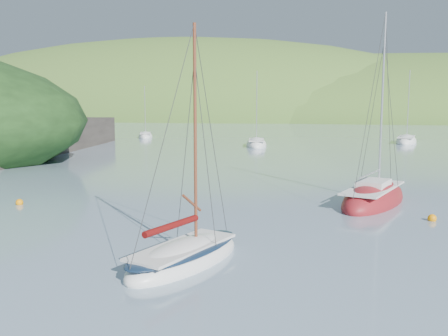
% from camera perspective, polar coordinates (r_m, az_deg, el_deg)
% --- Properties ---
extents(ground, '(700.00, 700.00, 0.00)m').
position_cam_1_polar(ground, '(18.71, -11.85, -10.81)').
color(ground, slate).
rests_on(ground, ground).
extents(shoreline_hills, '(690.00, 135.00, 56.00)m').
position_cam_1_polar(shoreline_hills, '(189.15, 9.63, 5.75)').
color(shoreline_hills, '#396225').
rests_on(shoreline_hills, ground).
extents(daysailer_white, '(3.90, 6.42, 9.28)m').
position_cam_1_polar(daysailer_white, '(18.56, -4.53, -10.13)').
color(daysailer_white, white).
rests_on(daysailer_white, ground).
extents(sloop_red, '(5.00, 8.46, 11.84)m').
position_cam_1_polar(sloop_red, '(30.18, 16.73, -3.47)').
color(sloop_red, maroon).
rests_on(sloop_red, ground).
extents(distant_sloop_a, '(4.07, 7.86, 10.69)m').
position_cam_1_polar(distant_sloop_a, '(65.66, 3.72, 2.65)').
color(distant_sloop_a, white).
rests_on(distant_sloop_a, ground).
extents(distant_sloop_b, '(3.92, 8.16, 11.16)m').
position_cam_1_polar(distant_sloop_b, '(75.15, 20.09, 2.84)').
color(distant_sloop_b, white).
rests_on(distant_sloop_b, ground).
extents(distant_sloop_c, '(4.54, 6.74, 9.09)m').
position_cam_1_polar(distant_sloop_c, '(82.35, -8.97, 3.57)').
color(distant_sloop_c, white).
rests_on(distant_sloop_c, ground).
extents(mooring_buoys, '(22.69, 10.60, 0.48)m').
position_cam_1_polar(mooring_buoys, '(22.77, -1.73, -6.99)').
color(mooring_buoys, gold).
rests_on(mooring_buoys, ground).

